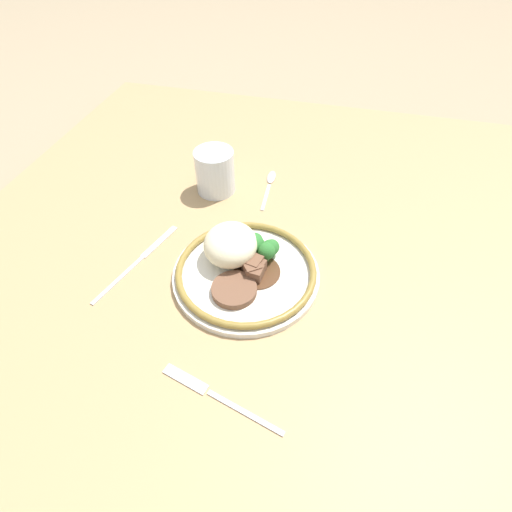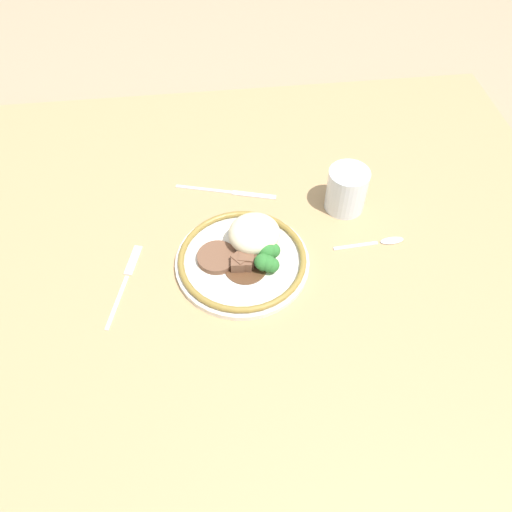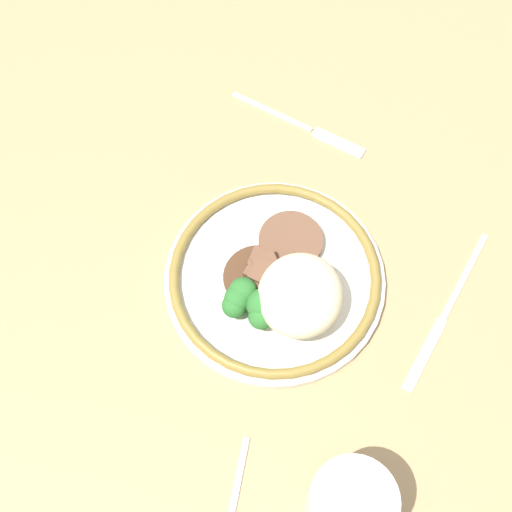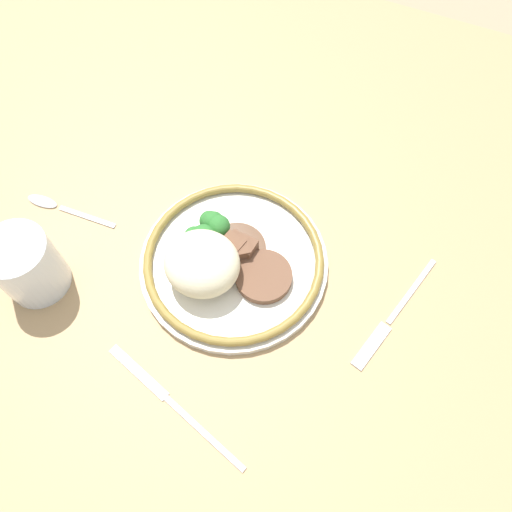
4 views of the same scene
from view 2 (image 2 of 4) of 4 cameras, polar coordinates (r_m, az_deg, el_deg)
name	(u,v)px [view 2 (image 2 of 4)]	position (r m, az deg, el deg)	size (l,w,h in m)	color
ground_plane	(239,285)	(0.98, -1.98, -3.32)	(8.00, 8.00, 0.00)	#998466
dining_table	(238,279)	(0.97, -2.01, -2.60)	(1.42, 1.22, 0.04)	tan
plate	(246,253)	(0.95, -1.11, 0.30)	(0.26, 0.26, 0.08)	silver
juice_glass	(346,191)	(1.05, 10.29, 7.32)	(0.08, 0.08, 0.09)	yellow
fork	(127,277)	(0.97, -14.55, -2.35)	(0.06, 0.19, 0.00)	silver
knife	(230,192)	(1.09, -3.04, 7.30)	(0.22, 0.07, 0.00)	silver
spoon	(383,242)	(1.03, 14.31, 1.59)	(0.15, 0.02, 0.01)	silver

